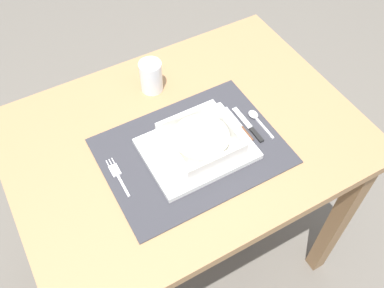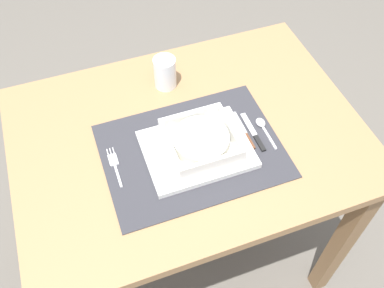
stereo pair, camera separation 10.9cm
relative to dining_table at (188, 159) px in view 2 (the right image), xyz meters
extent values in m
plane|color=#59544C|center=(0.00, 0.00, -0.63)|extent=(6.00, 6.00, 0.00)
cube|color=#936D47|center=(0.00, 0.00, 0.10)|extent=(0.93, 0.68, 0.03)
cube|color=brown|center=(0.42, -0.29, -0.27)|extent=(0.05, 0.05, 0.72)
cube|color=brown|center=(-0.42, 0.29, -0.27)|extent=(0.05, 0.05, 0.72)
cube|color=brown|center=(0.42, 0.29, -0.27)|extent=(0.05, 0.05, 0.72)
cube|color=#2D2D33|center=(-0.01, -0.06, 0.12)|extent=(0.46, 0.34, 0.00)
cube|color=white|center=(0.00, -0.07, 0.13)|extent=(0.27, 0.21, 0.02)
cube|color=white|center=(0.01, -0.07, 0.14)|extent=(0.17, 0.17, 0.01)
cube|color=white|center=(-0.07, -0.07, 0.17)|extent=(0.01, 0.17, 0.04)
cube|color=white|center=(0.09, -0.07, 0.17)|extent=(0.01, 0.17, 0.04)
cube|color=white|center=(0.01, -0.15, 0.17)|extent=(0.15, 0.01, 0.04)
cube|color=white|center=(0.01, 0.01, 0.17)|extent=(0.15, 0.01, 0.04)
cylinder|color=silver|center=(0.01, -0.07, 0.16)|extent=(0.14, 0.14, 0.03)
cube|color=silver|center=(-0.21, -0.07, 0.12)|extent=(0.01, 0.07, 0.00)
cube|color=silver|center=(-0.21, -0.02, 0.12)|extent=(0.02, 0.04, 0.00)
cylinder|color=silver|center=(-0.22, 0.01, 0.12)|extent=(0.00, 0.02, 0.00)
cylinder|color=silver|center=(-0.21, 0.01, 0.12)|extent=(0.00, 0.02, 0.00)
cylinder|color=silver|center=(-0.20, 0.01, 0.12)|extent=(0.00, 0.02, 0.00)
cube|color=silver|center=(0.19, -0.09, 0.12)|extent=(0.01, 0.08, 0.00)
ellipsoid|color=silver|center=(0.19, -0.04, 0.13)|extent=(0.02, 0.03, 0.01)
cube|color=black|center=(0.16, -0.10, 0.12)|extent=(0.01, 0.05, 0.01)
cube|color=silver|center=(0.16, -0.03, 0.12)|extent=(0.01, 0.08, 0.00)
cube|color=#59331E|center=(0.14, -0.08, 0.12)|extent=(0.01, 0.05, 0.01)
cube|color=silver|center=(0.14, -0.02, 0.12)|extent=(0.01, 0.08, 0.00)
cylinder|color=white|center=(0.00, 0.20, 0.16)|extent=(0.06, 0.06, 0.09)
cylinder|color=#338C3F|center=(0.00, 0.20, 0.15)|extent=(0.05, 0.05, 0.06)
camera|label=1|loc=(-0.34, -0.64, 1.01)|focal=40.33mm
camera|label=2|loc=(-0.24, -0.69, 1.01)|focal=40.33mm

